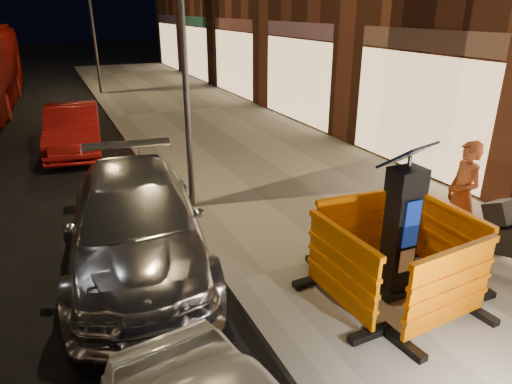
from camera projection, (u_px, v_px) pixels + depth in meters
name	position (u px, v px, depth m)	size (l,w,h in m)	color
ground_plane	(236.00, 289.00, 6.98)	(120.00, 120.00, 0.00)	black
sidewalk	(392.00, 245.00, 8.10)	(6.00, 60.00, 0.15)	gray
kerb	(235.00, 285.00, 6.95)	(0.30, 60.00, 0.15)	slate
parking_kiosk	(401.00, 226.00, 6.27)	(0.67, 0.67, 2.12)	black
barrier_front	(449.00, 291.00, 5.64)	(1.52, 0.63, 1.18)	orange
barrier_back	(357.00, 228.00, 7.24)	(1.52, 0.63, 1.18)	orange
barrier_kerbside	(341.00, 271.00, 6.08)	(1.52, 0.63, 1.18)	orange
barrier_bldgside	(447.00, 242.00, 6.81)	(1.52, 0.63, 1.18)	orange
car_silver	(140.00, 262.00, 7.73)	(2.10, 5.16, 1.50)	#B7B7BC
car_red	(77.00, 152.00, 13.65)	(1.46, 4.17, 1.38)	#A71514
man	(463.00, 195.00, 7.64)	(0.68, 0.45, 1.87)	#954724
street_lamp_mid	(184.00, 57.00, 8.43)	(0.12, 0.12, 6.00)	#3F3F44
street_lamp_far	(93.00, 28.00, 21.08)	(0.12, 0.12, 6.00)	#3F3F44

